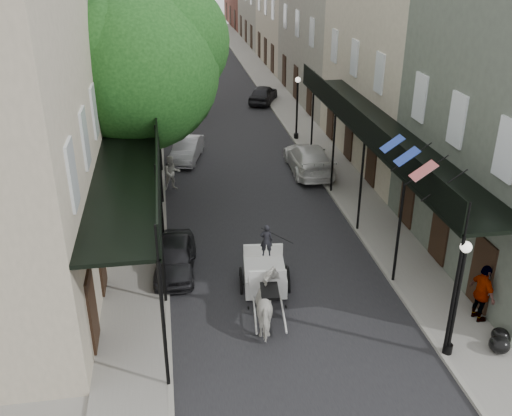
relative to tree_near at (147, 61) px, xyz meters
name	(u,v)px	position (x,y,z in m)	size (l,w,h in m)	color
ground	(295,328)	(4.20, -10.18, -6.49)	(140.00, 140.00, 0.00)	gray
road	(225,133)	(4.20, 9.82, -6.48)	(8.00, 90.00, 0.01)	black
sidewalk_left	(145,136)	(-0.80, 9.82, -6.43)	(2.20, 90.00, 0.12)	gray
sidewalk_right	(303,129)	(9.20, 9.82, -6.43)	(2.20, 90.00, 0.12)	gray
building_row_left	(90,27)	(-4.40, 19.82, -1.24)	(5.00, 80.00, 10.50)	#BBAE96
building_row_right	(321,22)	(12.80, 19.82, -1.24)	(5.00, 80.00, 10.50)	gray
gallery_left	(136,142)	(-0.59, -3.20, -2.44)	(2.20, 18.05, 4.88)	black
gallery_right	(376,130)	(8.99, -3.20, -2.44)	(2.20, 18.05, 4.88)	black
tree_near	(147,61)	(0.00, 0.00, 0.00)	(7.31, 6.80, 9.63)	#382619
tree_far	(150,29)	(-0.05, 14.00, -0.65)	(6.45, 6.00, 8.61)	#382619
lamppost_right_near	(457,298)	(8.30, -12.18, -4.44)	(0.32, 0.32, 3.71)	black
lamppost_left	(158,199)	(0.10, -4.18, -4.44)	(0.32, 0.32, 3.71)	black
lamppost_right_far	(297,107)	(8.30, 7.82, -4.44)	(0.32, 0.32, 3.71)	black
horse	(270,304)	(3.41, -9.95, -5.66)	(0.90, 1.97, 1.66)	silver
carriage	(264,255)	(3.68, -7.37, -5.41)	(1.87, 2.58, 2.78)	black
pedestrian_walking	(172,173)	(0.70, 1.48, -5.63)	(0.84, 0.65, 1.72)	beige
pedestrian_sidewalk_left	(133,159)	(-1.18, 3.27, -5.47)	(1.17, 0.67, 1.81)	gray
pedestrian_sidewalk_right	(482,293)	(10.00, -10.80, -5.39)	(1.15, 0.48, 1.96)	gray
car_left_near	(175,257)	(0.60, -6.18, -5.88)	(1.43, 3.56, 1.21)	black
car_left_mid	(187,149)	(1.60, 5.45, -5.88)	(1.29, 3.70, 1.22)	#AAAAAF
car_left_far	(167,81)	(0.87, 22.24, -5.87)	(2.04, 4.42, 1.23)	black
car_right_near	(309,159)	(7.80, 2.72, -5.77)	(2.01, 4.95, 1.44)	silver
car_right_far	(263,94)	(7.80, 16.66, -5.83)	(1.56, 3.88, 1.32)	black
trash_bags	(500,341)	(9.91, -12.20, -6.13)	(0.87, 1.02, 0.52)	black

